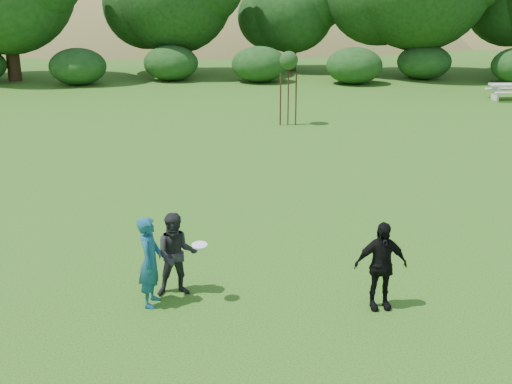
# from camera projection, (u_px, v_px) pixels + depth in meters

# --- Properties ---
(ground) EXTENTS (120.00, 120.00, 0.00)m
(ground) POSITION_uv_depth(u_px,v_px,m) (261.00, 307.00, 11.01)
(ground) COLOR #19470C
(ground) RESTS_ON ground
(player_teal) EXTENTS (0.45, 0.62, 1.60)m
(player_teal) POSITION_uv_depth(u_px,v_px,m) (150.00, 261.00, 10.88)
(player_teal) COLOR navy
(player_teal) RESTS_ON ground
(player_grey) EXTENTS (0.82, 0.68, 1.53)m
(player_grey) POSITION_uv_depth(u_px,v_px,m) (176.00, 255.00, 11.24)
(player_grey) COLOR #242426
(player_grey) RESTS_ON ground
(player_black) EXTENTS (0.94, 0.47, 1.56)m
(player_black) POSITION_uv_depth(u_px,v_px,m) (381.00, 266.00, 10.77)
(player_black) COLOR black
(player_black) RESTS_ON ground
(frisbee) EXTENTS (0.27, 0.27, 0.05)m
(frisbee) POSITION_uv_depth(u_px,v_px,m) (200.00, 245.00, 10.88)
(frisbee) COLOR white
(frisbee) RESTS_ON ground
(sapling) EXTENTS (0.70, 0.70, 2.85)m
(sapling) POSITION_uv_depth(u_px,v_px,m) (289.00, 62.00, 24.31)
(sapling) COLOR #362015
(sapling) RESTS_ON ground
(picnic_table) EXTENTS (1.80, 1.48, 0.76)m
(picnic_table) POSITION_uv_depth(u_px,v_px,m) (509.00, 89.00, 30.25)
(picnic_table) COLOR #B3B1A5
(picnic_table) RESTS_ON ground
(hillside) EXTENTS (150.00, 72.00, 52.00)m
(hillside) POSITION_uv_depth(u_px,v_px,m) (237.00, 128.00, 79.75)
(hillside) COLOR olive
(hillside) RESTS_ON ground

